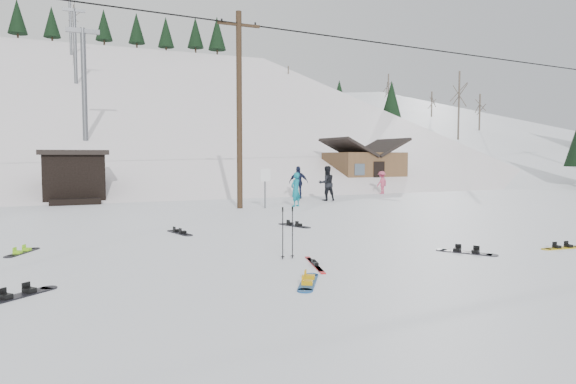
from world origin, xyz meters
name	(u,v)px	position (x,y,z in m)	size (l,w,h in m)	color
ground	(365,277)	(0.00, 0.00, 0.00)	(200.00, 200.00, 0.00)	white
ski_slope	(117,277)	(0.00, 55.00, -12.00)	(60.00, 75.00, 45.00)	white
ridge_right	(404,252)	(38.00, 50.00, -11.00)	(34.00, 85.00, 36.00)	white
treeline_right	(431,176)	(36.00, 42.00, 0.00)	(20.00, 60.00, 10.00)	black
treeline_crest	(98,170)	(0.00, 86.00, 0.00)	(50.00, 6.00, 10.00)	black
utility_pole	(239,107)	(2.00, 14.00, 4.68)	(2.00, 0.26, 9.00)	#3A2819
trail_sign	(265,181)	(3.10, 13.58, 1.27)	(0.50, 0.09, 1.85)	#595B60
lift_hut	(74,176)	(-5.00, 20.94, 1.36)	(3.40, 4.10, 2.75)	black
lift_tower_near	(84,78)	(-4.00, 30.00, 7.86)	(2.20, 0.36, 8.00)	#595B60
lift_tower_mid	(75,41)	(-4.00, 50.00, 14.36)	(2.20, 0.36, 8.00)	#595B60
lift_tower_far	(70,23)	(-4.00, 70.00, 20.86)	(2.20, 0.36, 8.00)	#595B60
cabin	(364,169)	(15.00, 24.00, 1.48)	(5.39, 4.40, 3.77)	brown
hero_snowboard	(308,282)	(-1.27, 0.01, 0.03)	(0.93, 1.34, 0.11)	#164B8F
hero_skis	(315,264)	(-0.43, 1.40, 0.03)	(0.56, 1.76, 0.09)	#B21216
ski_poles	(288,232)	(-0.70, 2.29, 0.63)	(0.34, 0.09, 1.24)	black
board_scatter_a	(18,295)	(-6.29, 1.14, 0.03)	(1.24, 1.08, 0.11)	black
board_scatter_b	(180,232)	(-2.21, 7.33, 0.03)	(0.57, 1.47, 0.10)	black
board_scatter_c	(22,252)	(-6.51, 5.65, 0.02)	(0.77, 1.23, 0.09)	black
board_scatter_d	(466,252)	(3.69, 1.15, 0.03)	(0.96, 1.33, 0.11)	black
board_scatter_e	(563,247)	(6.48, 0.64, 0.02)	(1.35, 0.34, 0.09)	gold
board_scatter_f	(294,225)	(1.80, 7.41, 0.03)	(0.67, 1.49, 0.11)	black
skier_teal	(296,189)	(4.73, 13.71, 0.82)	(0.60, 0.39, 1.65)	#0D7283
skier_dark	(327,183)	(7.63, 16.00, 0.95)	(0.92, 0.72, 1.89)	black
skier_pink	(382,183)	(13.29, 19.09, 0.73)	(0.94, 0.54, 1.46)	#BD4361
skier_navy	(299,182)	(6.82, 17.91, 0.93)	(1.09, 0.45, 1.85)	#161C37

